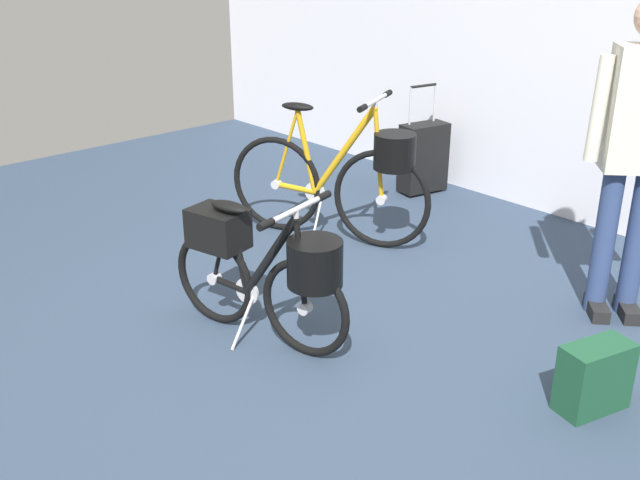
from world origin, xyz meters
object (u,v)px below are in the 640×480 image
Objects in this scene: folding_bike_foreground at (264,266)px; backpack_on_floor at (593,377)px; display_bike_left at (345,176)px; visitor_near_wall at (637,142)px; rolling_suitcase at (423,157)px.

folding_bike_foreground reaches higher than backpack_on_floor.
folding_bike_foreground is 0.81× the size of display_bike_left.
visitor_near_wall is at bearing 57.07° from folding_bike_foreground.
rolling_suitcase is (-0.29, 1.12, -0.16)m from display_bike_left.
backpack_on_floor is (2.04, -0.50, -0.29)m from display_bike_left.
display_bike_left is 1.56× the size of rolling_suitcase.
display_bike_left is 3.79× the size of backpack_on_floor.
rolling_suitcase is 2.85m from backpack_on_floor.
visitor_near_wall is at bearing -20.65° from rolling_suitcase.
visitor_near_wall is at bearing 13.03° from display_bike_left.
display_bike_left is at bearing -75.41° from rolling_suitcase.
display_bike_left is 1.78m from visitor_near_wall.
backpack_on_floor is at bearing 25.80° from folding_bike_foreground.
display_bike_left is (-0.65, 1.18, 0.04)m from folding_bike_foreground.
folding_bike_foreground is at bearing -60.93° from display_bike_left.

